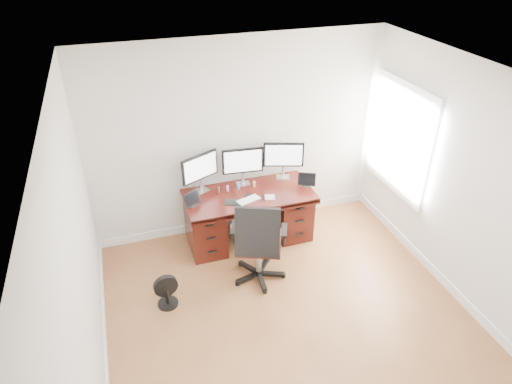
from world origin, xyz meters
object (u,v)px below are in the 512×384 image
object	(u,v)px
office_chair	(259,255)
keyboard	(248,200)
floor_fan	(167,292)
monitor_center	(243,162)
desk	(249,214)

from	to	relation	value
office_chair	keyboard	xyz separation A→B (m)	(0.08, 0.66, 0.37)
floor_fan	keyboard	size ratio (longest dim) A/B	1.35
office_chair	monitor_center	distance (m)	1.30
floor_fan	desk	bearing A→B (deg)	30.19
monitor_center	keyboard	xyz separation A→B (m)	(-0.06, -0.42, -0.33)
desk	keyboard	size ratio (longest dim) A/B	5.58
floor_fan	monitor_center	distance (m)	1.94
floor_fan	monitor_center	world-z (taller)	monitor_center
desk	floor_fan	xyz separation A→B (m)	(-1.28, -0.93, -0.20)
desk	keyboard	bearing A→B (deg)	-106.49
desk	keyboard	distance (m)	0.41
office_chair	desk	bearing A→B (deg)	103.25
monitor_center	floor_fan	bearing A→B (deg)	-131.49
floor_fan	keyboard	world-z (taller)	keyboard
desk	monitor_center	xyz separation A→B (m)	(-0.00, 0.24, 0.68)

